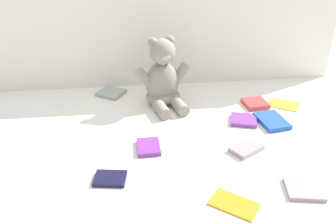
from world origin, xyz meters
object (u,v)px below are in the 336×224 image
(book_case_1, at_px, (111,93))
(book_case_7, at_px, (234,204))
(book_case_2, at_px, (246,148))
(book_case_9, at_px, (149,147))
(book_case_4, at_px, (272,121))
(book_case_6, at_px, (255,103))
(book_case_8, at_px, (244,120))
(book_case_3, at_px, (284,104))
(book_case_5, at_px, (304,189))
(teddy_bear, at_px, (163,80))
(book_case_0, at_px, (110,178))

(book_case_1, relative_size, book_case_7, 0.82)
(book_case_2, height_order, book_case_9, same)
(book_case_4, bearing_deg, book_case_6, 87.21)
(book_case_4, xyz_separation_m, book_case_8, (-0.11, 0.02, -0.00))
(book_case_4, bearing_deg, book_case_3, 43.84)
(book_case_1, distance_m, book_case_6, 0.64)
(book_case_5, bearing_deg, book_case_7, -70.63)
(book_case_5, height_order, book_case_7, book_case_5)
(teddy_bear, xyz_separation_m, book_case_8, (0.30, -0.19, -0.10))
(book_case_6, bearing_deg, book_case_2, -30.81)
(book_case_7, distance_m, book_case_8, 0.48)
(teddy_bear, xyz_separation_m, book_case_9, (-0.09, -0.34, -0.10))
(book_case_3, relative_size, book_case_9, 1.24)
(book_case_1, bearing_deg, book_case_3, 106.65)
(book_case_1, relative_size, book_case_9, 1.08)
(book_case_6, bearing_deg, book_case_5, -10.98)
(book_case_4, bearing_deg, book_case_9, -174.87)
(book_case_3, xyz_separation_m, book_case_8, (-0.21, -0.12, 0.00))
(book_case_2, xyz_separation_m, book_case_7, (-0.11, -0.25, -0.00))
(book_case_1, xyz_separation_m, book_case_8, (0.52, -0.31, -0.00))
(book_case_8, bearing_deg, teddy_bear, 163.15)
(book_case_1, height_order, book_case_8, same)
(teddy_bear, distance_m, book_case_2, 0.47)
(book_case_2, distance_m, book_case_6, 0.35)
(book_case_0, relative_size, book_case_6, 1.03)
(book_case_2, relative_size, book_case_4, 0.81)
(book_case_2, distance_m, book_case_5, 0.24)
(book_case_6, bearing_deg, teddy_bear, -106.93)
(book_case_6, distance_m, book_case_8, 0.16)
(teddy_bear, bearing_deg, book_case_9, -117.55)
(book_case_2, relative_size, book_case_9, 1.11)
(teddy_bear, height_order, book_case_1, teddy_bear)
(book_case_5, height_order, book_case_8, book_case_8)
(teddy_bear, distance_m, book_case_0, 0.55)
(book_case_2, height_order, book_case_6, book_case_6)
(book_case_6, bearing_deg, book_case_1, -113.66)
(book_case_4, distance_m, book_case_5, 0.40)
(book_case_3, height_order, book_case_5, book_case_5)
(book_case_5, distance_m, book_case_6, 0.54)
(book_case_4, bearing_deg, book_case_5, -106.36)
(book_case_3, bearing_deg, book_case_6, 121.01)
(book_case_4, height_order, book_case_7, book_case_4)
(book_case_4, relative_size, book_case_7, 1.03)
(book_case_0, distance_m, book_case_9, 0.20)
(teddy_bear, distance_m, book_case_9, 0.36)
(book_case_2, relative_size, book_case_7, 0.84)
(book_case_0, xyz_separation_m, book_case_7, (0.35, -0.15, -0.00))
(book_case_0, height_order, book_case_2, book_case_2)
(book_case_7, relative_size, book_case_9, 1.32)
(book_case_3, bearing_deg, book_case_0, 154.94)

